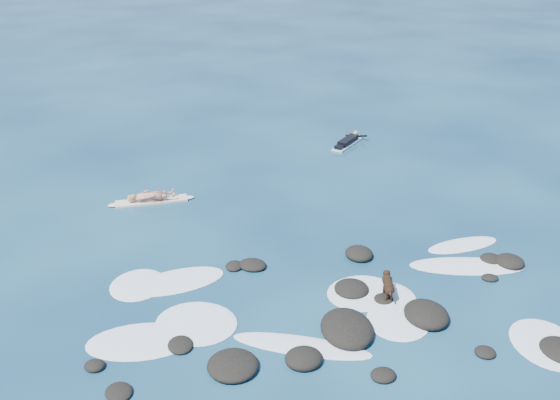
{
  "coord_description": "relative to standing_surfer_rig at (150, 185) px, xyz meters",
  "views": [
    {
      "loc": [
        -2.33,
        -16.95,
        10.92
      ],
      "look_at": [
        -0.93,
        4.0,
        0.9
      ],
      "focal_mm": 40.0,
      "sensor_mm": 36.0,
      "label": 1
    }
  ],
  "objects": [
    {
      "name": "standing_surfer_rig",
      "position": [
        0.0,
        0.0,
        0.0
      ],
      "size": [
        3.44,
        1.08,
        1.96
      ],
      "rotation": [
        0.0,
        0.0,
        0.17
      ],
      "color": "beige",
      "rests_on": "ground"
    },
    {
      "name": "breaking_foam",
      "position": [
        5.92,
        -7.51,
        -0.76
      ],
      "size": [
        13.81,
        7.58,
        0.12
      ],
      "color": "white",
      "rests_on": "ground"
    },
    {
      "name": "paddling_surfer_rig",
      "position": [
        9.03,
        6.08,
        -0.61
      ],
      "size": [
        1.99,
        2.44,
        0.47
      ],
      "rotation": [
        0.0,
        0.0,
        0.95
      ],
      "color": "silver",
      "rests_on": "ground"
    },
    {
      "name": "ground",
      "position": [
        5.99,
        -6.01,
        -0.77
      ],
      "size": [
        160.0,
        160.0,
        0.0
      ],
      "primitive_type": "plane",
      "color": "#0A2642",
      "rests_on": "ground"
    },
    {
      "name": "dog",
      "position": [
        7.99,
        -7.31,
        -0.25
      ],
      "size": [
        0.38,
        1.23,
        0.78
      ],
      "rotation": [
        0.0,
        0.0,
        1.48
      ],
      "color": "black",
      "rests_on": "ground"
    },
    {
      "name": "reef_rocks",
      "position": [
        7.2,
        -8.41,
        -0.67
      ],
      "size": [
        13.77,
        7.26,
        0.55
      ],
      "color": "black",
      "rests_on": "ground"
    }
  ]
}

